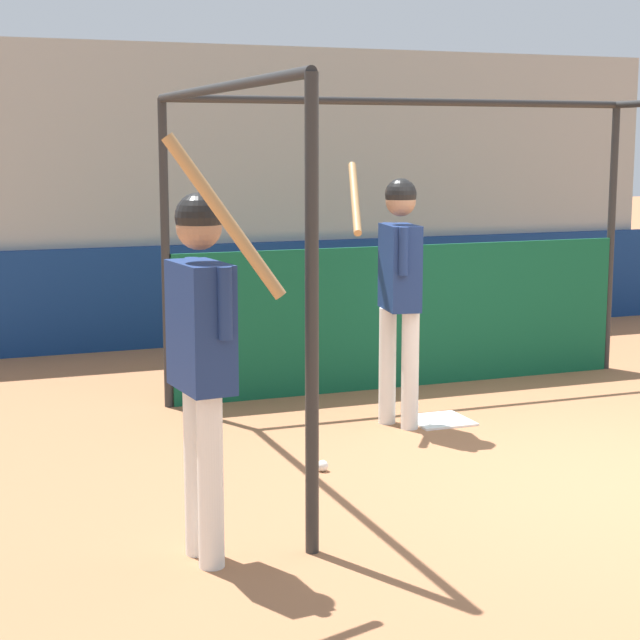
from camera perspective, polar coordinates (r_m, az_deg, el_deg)
ground_plane at (r=7.11m, az=16.08°, el=-8.15°), size 60.00×60.00×0.00m
outfield_wall at (r=11.69m, az=0.12°, el=1.69°), size 24.00×0.12×1.06m
bleacher_section at (r=13.54m, az=-3.02°, el=7.12°), size 8.15×4.00×3.14m
batting_cage at (r=8.76m, az=6.05°, el=2.54°), size 4.26×3.39×2.47m
home_plate at (r=8.25m, az=6.39°, el=-5.34°), size 0.44×0.44×0.02m
player_batter at (r=7.89m, az=4.21°, el=2.30°), size 0.52×0.89×1.96m
player_waiting at (r=5.29m, az=-6.31°, el=-1.08°), size 0.54×0.75×2.15m
baseball at (r=6.98m, az=0.14°, el=-7.78°), size 0.07×0.07×0.07m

